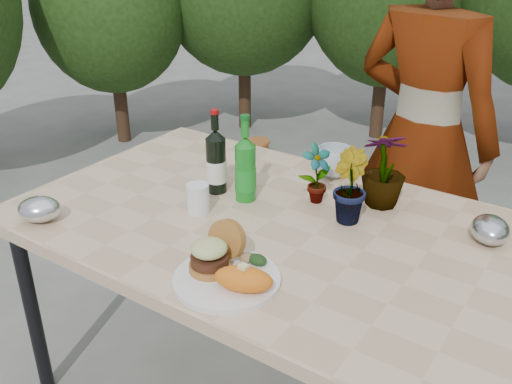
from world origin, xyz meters
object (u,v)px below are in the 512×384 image
Objects in this scene: patio_table at (270,236)px; dinner_plate at (227,279)px; person at (423,138)px; wine_bottle at (216,162)px.

dinner_plate is at bearing -75.80° from patio_table.
wine_bottle is at bearing 65.88° from person.
patio_table is 0.36m from dinner_plate.
wine_bottle is at bearing 164.86° from patio_table.
person is (0.20, 0.78, 0.13)m from patio_table.
person reaches higher than patio_table.
patio_table is 0.97× the size of person.
wine_bottle is at bearing 130.44° from dinner_plate.
dinner_plate is 1.13m from person.
patio_table is at bearing -31.94° from wine_bottle.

